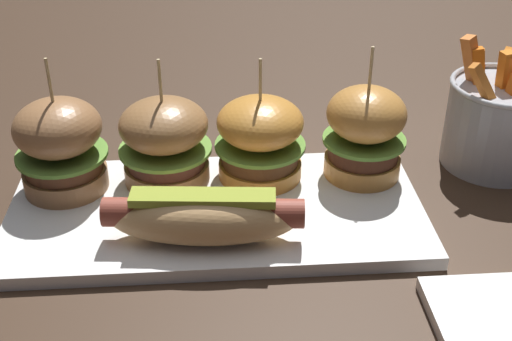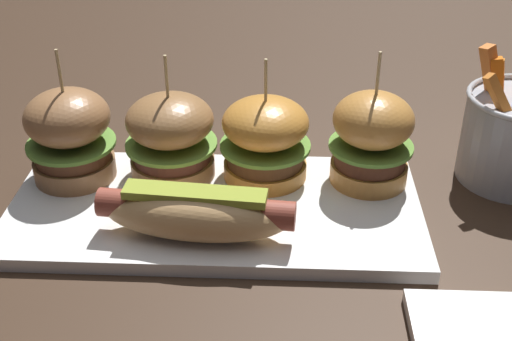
% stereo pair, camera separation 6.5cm
% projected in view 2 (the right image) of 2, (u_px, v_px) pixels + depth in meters
% --- Properties ---
extents(ground_plane, '(3.00, 3.00, 0.00)m').
position_uv_depth(ground_plane, '(216.00, 215.00, 0.68)').
color(ground_plane, '#382619').
extents(platter_main, '(0.42, 0.20, 0.01)m').
position_uv_depth(platter_main, '(215.00, 209.00, 0.68)').
color(platter_main, white).
rests_on(platter_main, ground).
extents(hot_dog, '(0.19, 0.07, 0.05)m').
position_uv_depth(hot_dog, '(196.00, 212.00, 0.62)').
color(hot_dog, tan).
rests_on(hot_dog, platter_main).
extents(slider_far_left, '(0.09, 0.09, 0.14)m').
position_uv_depth(slider_far_left, '(70.00, 134.00, 0.70)').
color(slider_far_left, '#96673F').
rests_on(slider_far_left, platter_main).
extents(slider_center_left, '(0.10, 0.10, 0.14)m').
position_uv_depth(slider_center_left, '(171.00, 136.00, 0.70)').
color(slider_center_left, olive).
rests_on(slider_center_left, platter_main).
extents(slider_center_right, '(0.10, 0.10, 0.13)m').
position_uv_depth(slider_center_right, '(265.00, 138.00, 0.70)').
color(slider_center_right, '#C78233').
rests_on(slider_center_right, platter_main).
extents(slider_far_right, '(0.09, 0.09, 0.15)m').
position_uv_depth(slider_far_right, '(372.00, 138.00, 0.69)').
color(slider_far_right, '#C2823C').
rests_on(slider_far_right, platter_main).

